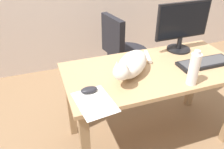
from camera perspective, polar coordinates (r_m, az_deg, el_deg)
name	(u,v)px	position (r m, az deg, el deg)	size (l,w,h in m)	color
ground_plane	(147,136)	(2.21, 8.67, -14.70)	(8.00, 8.00, 0.00)	#846647
desk	(153,81)	(1.83, 10.18, -1.51)	(1.37, 0.66, 0.72)	tan
office_chair	(123,61)	(2.53, 2.81, 3.34)	(0.49, 0.48, 0.90)	black
monitor	(182,25)	(2.02, 17.04, 11.64)	(0.48, 0.20, 0.41)	black
keyboard	(205,63)	(1.93, 22.00, 2.70)	(0.44, 0.15, 0.03)	black
cat	(131,65)	(1.63, 4.85, 2.44)	(0.45, 0.46, 0.20)	silver
computer_mouse	(89,90)	(1.48, -5.68, -3.80)	(0.11, 0.06, 0.04)	#232328
paper_sheet	(95,102)	(1.41, -4.32, -6.81)	(0.21, 0.30, 0.00)	white
water_bottle	(194,69)	(1.60, 19.60, 1.33)	(0.07, 0.07, 0.25)	silver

